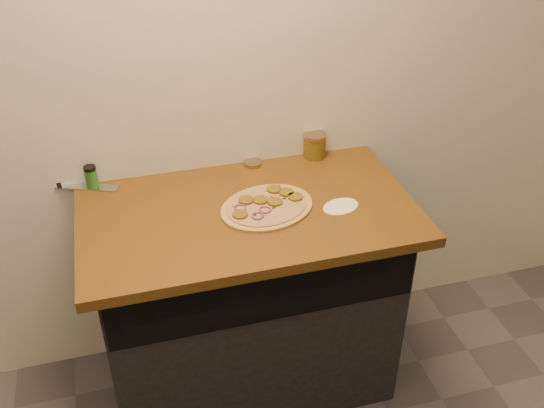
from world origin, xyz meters
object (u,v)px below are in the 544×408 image
object	(u,v)px
pizza	(267,206)
spice_shaker	(91,177)
chefs_knife	(65,185)
salsa_jar	(315,145)

from	to	relation	value
pizza	spice_shaker	distance (m)	0.67
pizza	spice_shaker	bearing A→B (deg)	152.45
chefs_knife	salsa_jar	size ratio (longest dim) A/B	3.29
pizza	salsa_jar	distance (m)	0.43
chefs_knife	spice_shaker	xyz separation A→B (m)	(0.10, -0.04, 0.04)
pizza	spice_shaker	size ratio (longest dim) A/B	4.74
salsa_jar	spice_shaker	xyz separation A→B (m)	(-0.88, -0.01, -0.01)
chefs_knife	spice_shaker	distance (m)	0.11
spice_shaker	chefs_knife	bearing A→B (deg)	159.19
chefs_knife	pizza	bearing A→B (deg)	-26.62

